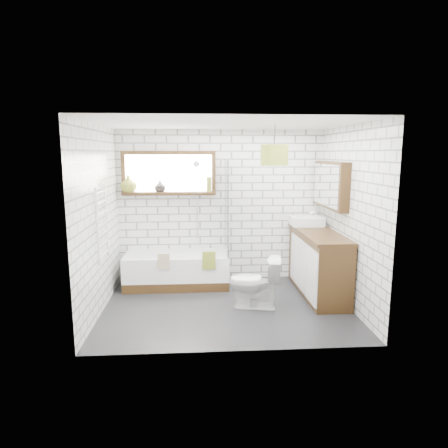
{
  "coord_description": "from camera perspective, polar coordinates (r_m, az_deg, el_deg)",
  "views": [
    {
      "loc": [
        -0.39,
        -5.31,
        2.12
      ],
      "look_at": [
        -0.02,
        0.25,
        1.13
      ],
      "focal_mm": 32.0,
      "sensor_mm": 36.0,
      "label": 1
    }
  ],
  "objects": [
    {
      "name": "shower_riser",
      "position": [
        6.62,
        -3.9,
        3.36
      ],
      "size": [
        0.02,
        0.02,
        1.3
      ],
      "primitive_type": "cylinder",
      "color": "silver",
      "rests_on": "wall_back"
    },
    {
      "name": "vanity",
      "position": [
        6.25,
        13.26,
        -5.38
      ],
      "size": [
        0.55,
        1.69,
        0.97
      ],
      "primitive_type": "cube",
      "color": "black",
      "rests_on": "floor"
    },
    {
      "name": "window",
      "position": [
        6.6,
        -7.89,
        7.19
      ],
      "size": [
        1.52,
        0.16,
        0.68
      ],
      "primitive_type": "cube",
      "color": "black",
      "rests_on": "wall_back"
    },
    {
      "name": "mirror_cabinet",
      "position": [
        6.26,
        14.97,
        5.42
      ],
      "size": [
        0.16,
        1.2,
        0.7
      ],
      "primitive_type": "cube",
      "color": "black",
      "rests_on": "wall_right"
    },
    {
      "name": "towel_radiator",
      "position": [
        5.54,
        -17.03,
        0.05
      ],
      "size": [
        0.06,
        0.52,
        1.0
      ],
      "primitive_type": "cube",
      "color": "white",
      "rests_on": "wall_left"
    },
    {
      "name": "basin",
      "position": [
        6.59,
        11.69,
        0.42
      ],
      "size": [
        0.49,
        0.43,
        0.14
      ],
      "primitive_type": "cube",
      "color": "white",
      "rests_on": "vanity"
    },
    {
      "name": "wall_left",
      "position": [
        5.54,
        -17.51,
        0.55
      ],
      "size": [
        0.01,
        2.6,
        2.5
      ],
      "primitive_type": "cube",
      "color": "white",
      "rests_on": "ground"
    },
    {
      "name": "toilet",
      "position": [
        5.6,
        4.39,
        -8.3
      ],
      "size": [
        0.53,
        0.77,
        0.72
      ],
      "primitive_type": "imported",
      "rotation": [
        0.0,
        0.0,
        -1.77
      ],
      "color": "white",
      "rests_on": "floor"
    },
    {
      "name": "bottle",
      "position": [
        6.57,
        -2.17,
        5.51
      ],
      "size": [
        0.1,
        0.1,
        0.24
      ],
      "primitive_type": "cylinder",
      "rotation": [
        0.0,
        0.0,
        0.41
      ],
      "color": "olive",
      "rests_on": "window"
    },
    {
      "name": "floor",
      "position": [
        5.74,
        0.35,
        -11.69
      ],
      "size": [
        3.4,
        2.6,
        0.01
      ],
      "primitive_type": "cube",
      "color": "black",
      "rests_on": "ground"
    },
    {
      "name": "vase_dark",
      "position": [
        6.59,
        -9.12,
        5.21
      ],
      "size": [
        0.21,
        0.21,
        0.19
      ],
      "primitive_type": "imported",
      "rotation": [
        0.0,
        0.0,
        0.12
      ],
      "color": "black",
      "rests_on": "window"
    },
    {
      "name": "wall_right",
      "position": [
        5.78,
        17.48,
        0.93
      ],
      "size": [
        0.01,
        2.6,
        2.5
      ],
      "primitive_type": "cube",
      "color": "white",
      "rests_on": "ground"
    },
    {
      "name": "towel_green",
      "position": [
        6.1,
        -2.17,
        -5.22
      ],
      "size": [
        0.2,
        0.05,
        0.27
      ],
      "primitive_type": "cube",
      "color": "olive",
      "rests_on": "bathtub"
    },
    {
      "name": "bathtub",
      "position": [
        6.53,
        -6.75,
        -6.51
      ],
      "size": [
        1.65,
        0.73,
        0.53
      ],
      "primitive_type": "cube",
      "color": "white",
      "rests_on": "floor"
    },
    {
      "name": "wall_front",
      "position": [
        4.12,
        1.69,
        -2.15
      ],
      "size": [
        3.4,
        0.01,
        2.5
      ],
      "primitive_type": "cube",
      "color": "white",
      "rests_on": "ground"
    },
    {
      "name": "vase_olive",
      "position": [
        6.65,
        -13.48,
        5.45
      ],
      "size": [
        0.34,
        0.34,
        0.27
      ],
      "primitive_type": "imported",
      "rotation": [
        0.0,
        0.0,
        0.34
      ],
      "color": "olive",
      "rests_on": "window"
    },
    {
      "name": "shower_screen",
      "position": [
        6.32,
        0.35,
        2.45
      ],
      "size": [
        0.02,
        0.72,
        1.5
      ],
      "primitive_type": "cube",
      "color": "white",
      "rests_on": "bathtub"
    },
    {
      "name": "pendant",
      "position": [
        5.44,
        7.21,
        9.77
      ],
      "size": [
        0.37,
        0.37,
        0.27
      ],
      "primitive_type": "cylinder",
      "color": "olive",
      "rests_on": "ceiling"
    },
    {
      "name": "ceiling",
      "position": [
        5.34,
        0.38,
        14.19
      ],
      "size": [
        3.4,
        2.6,
        0.01
      ],
      "primitive_type": "cube",
      "color": "white",
      "rests_on": "ground"
    },
    {
      "name": "wall_back",
      "position": [
        6.69,
        -0.46,
        2.58
      ],
      "size": [
        3.4,
        0.01,
        2.5
      ],
      "primitive_type": "cube",
      "color": "white",
      "rests_on": "ground"
    },
    {
      "name": "towel_beige",
      "position": [
        6.12,
        -8.62,
        -5.28
      ],
      "size": [
        0.19,
        0.05,
        0.24
      ],
      "primitive_type": "cube",
      "color": "tan",
      "rests_on": "bathtub"
    },
    {
      "name": "tap",
      "position": [
        6.62,
        13.05,
        0.99
      ],
      "size": [
        0.04,
        0.04,
        0.17
      ],
      "primitive_type": "cylinder",
      "rotation": [
        0.0,
        0.0,
        0.42
      ],
      "color": "silver",
      "rests_on": "vanity"
    }
  ]
}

